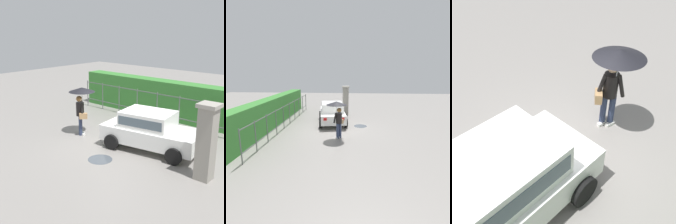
% 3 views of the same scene
% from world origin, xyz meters
% --- Properties ---
extents(ground_plane, '(40.00, 40.00, 0.00)m').
position_xyz_m(ground_plane, '(0.00, 0.00, 0.00)').
color(ground_plane, gray).
extents(car, '(3.93, 2.34, 1.48)m').
position_xyz_m(car, '(1.67, 0.43, 0.80)').
color(car, white).
rests_on(car, ground).
extents(pedestrian, '(1.12, 1.12, 2.07)m').
position_xyz_m(pedestrian, '(-1.47, -0.19, 1.58)').
color(pedestrian, '#2D3856').
rests_on(pedestrian, ground).
extents(puddle_near, '(0.88, 0.88, 0.00)m').
position_xyz_m(puddle_near, '(0.95, -1.56, 0.00)').
color(puddle_near, '#4C545B').
rests_on(puddle_near, ground).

